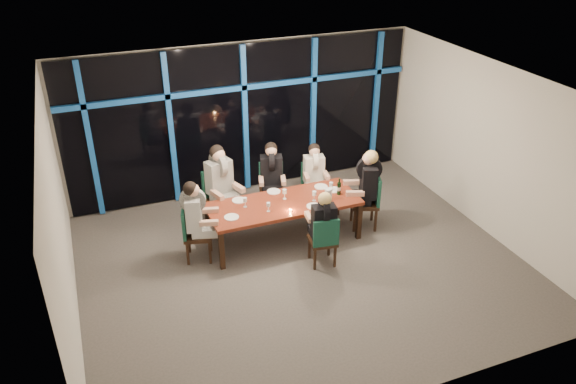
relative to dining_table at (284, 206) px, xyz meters
name	(u,v)px	position (x,y,z in m)	size (l,w,h in m)	color
room	(303,152)	(0.00, -0.80, 1.34)	(7.04, 7.00, 3.02)	#5E5853
window_wall	(245,117)	(0.01, 2.13, 0.87)	(6.86, 0.43, 2.94)	black
dining_table	(284,206)	(0.00, 0.00, 0.00)	(2.60, 1.00, 0.75)	maroon
chair_far_left	(219,194)	(-0.89, 0.96, -0.08)	(0.62, 0.62, 1.07)	black
chair_far_mid	(271,185)	(0.15, 1.04, -0.14)	(0.56, 0.56, 0.97)	black
chair_far_right	(313,183)	(0.95, 0.90, -0.17)	(0.50, 0.50, 0.91)	black
chair_end_left	(192,230)	(-1.60, 0.01, -0.14)	(0.56, 0.56, 0.97)	black
chair_end_right	(370,198)	(1.60, -0.14, -0.11)	(0.61, 0.61, 1.03)	black
chair_near_mid	(324,239)	(0.32, -0.96, -0.17)	(0.48, 0.48, 0.91)	black
diner_far_left	(220,175)	(-0.86, 0.87, 0.34)	(0.63, 0.73, 1.04)	black
diner_far_mid	(271,169)	(0.13, 0.96, 0.25)	(0.57, 0.66, 0.95)	black
diner_far_right	(314,168)	(0.93, 0.83, 0.19)	(0.50, 0.60, 0.89)	silver
diner_end_left	(196,210)	(-1.52, -0.01, 0.25)	(0.66, 0.57, 0.95)	black
diner_end_right	(366,178)	(1.52, -0.11, 0.30)	(0.70, 0.62, 1.00)	black
diner_near_mid	(323,217)	(0.34, -0.88, 0.19)	(0.49, 0.60, 0.89)	black
plate_far_left	(239,200)	(-0.69, 0.34, 0.08)	(0.24, 0.24, 0.01)	white
plate_far_mid	(274,191)	(-0.03, 0.42, 0.08)	(0.24, 0.24, 0.01)	white
plate_far_right	(321,187)	(0.82, 0.28, 0.08)	(0.24, 0.24, 0.01)	white
plate_end_left	(232,217)	(-0.97, -0.16, 0.08)	(0.24, 0.24, 0.01)	white
plate_end_right	(334,190)	(0.99, 0.08, 0.08)	(0.24, 0.24, 0.01)	white
plate_near_mid	(314,206)	(0.42, -0.32, 0.08)	(0.24, 0.24, 0.01)	white
wine_bottle	(339,188)	(1.00, -0.08, 0.19)	(0.07, 0.07, 0.31)	black
water_pitcher	(328,194)	(0.74, -0.20, 0.18)	(0.13, 0.12, 0.22)	silver
tea_light	(290,210)	(0.00, -0.31, 0.08)	(0.05, 0.05, 0.03)	#FFA34C
wine_glass_a	(268,205)	(-0.35, -0.19, 0.19)	(0.06, 0.06, 0.16)	silver
wine_glass_b	(285,192)	(0.06, 0.11, 0.20)	(0.07, 0.07, 0.18)	silver
wine_glass_c	(314,194)	(0.51, -0.14, 0.20)	(0.07, 0.07, 0.18)	silver
wine_glass_d	(245,200)	(-0.66, 0.09, 0.20)	(0.07, 0.07, 0.17)	silver
wine_glass_e	(331,185)	(0.92, 0.07, 0.20)	(0.07, 0.07, 0.17)	silver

